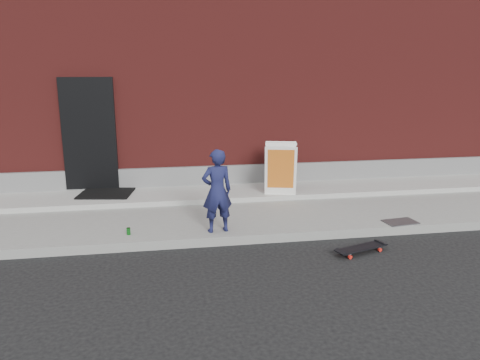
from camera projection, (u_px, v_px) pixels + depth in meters
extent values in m
plane|color=black|center=(240.00, 245.00, 7.34)|extent=(80.00, 80.00, 0.00)
cube|color=gray|center=(227.00, 212.00, 8.76)|extent=(20.00, 3.00, 0.15)
cube|color=#999994|center=(221.00, 193.00, 9.59)|extent=(20.00, 1.20, 0.10)
cube|color=#5C1B19|center=(200.00, 74.00, 13.45)|extent=(20.00, 8.00, 5.00)
cube|color=slate|center=(218.00, 175.00, 10.08)|extent=(20.00, 0.10, 0.40)
cube|color=black|center=(89.00, 134.00, 9.43)|extent=(1.05, 0.12, 2.25)
imported|color=#181B44|center=(217.00, 191.00, 7.36)|extent=(0.53, 0.39, 1.34)
cylinder|color=red|center=(371.00, 246.00, 7.23)|extent=(0.07, 0.05, 0.06)
cylinder|color=red|center=(380.00, 250.00, 7.08)|extent=(0.07, 0.05, 0.06)
cylinder|color=red|center=(342.00, 253.00, 6.97)|extent=(0.07, 0.05, 0.06)
cylinder|color=red|center=(350.00, 257.00, 6.81)|extent=(0.07, 0.05, 0.06)
cube|color=#BCBCC1|center=(376.00, 245.00, 7.15)|extent=(0.11, 0.19, 0.02)
cube|color=#BCBCC1|center=(346.00, 252.00, 6.88)|extent=(0.11, 0.19, 0.02)
cube|color=black|center=(361.00, 248.00, 7.01)|extent=(0.87, 0.47, 0.02)
cube|color=white|center=(281.00, 171.00, 9.05)|extent=(0.66, 0.42, 1.00)
cube|color=white|center=(280.00, 167.00, 9.48)|extent=(0.66, 0.42, 1.00)
cube|color=gold|center=(281.00, 174.00, 9.03)|extent=(0.55, 0.32, 0.80)
cube|color=white|center=(281.00, 144.00, 9.14)|extent=(0.61, 0.20, 0.05)
cylinder|color=#187B22|center=(129.00, 231.00, 7.35)|extent=(0.07, 0.07, 0.11)
cube|color=black|center=(106.00, 193.00, 9.32)|extent=(1.13, 0.97, 0.03)
cube|color=#4C4C50|center=(400.00, 222.00, 7.94)|extent=(0.59, 0.41, 0.02)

